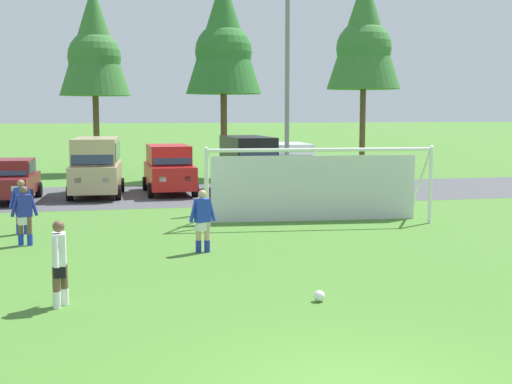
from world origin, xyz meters
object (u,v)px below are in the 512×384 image
at_px(soccer_ball, 319,296).
at_px(parked_car_slot_center_left, 169,169).
at_px(street_lamp, 291,94).
at_px(player_winger_left, 22,207).
at_px(soccer_goal, 316,183).
at_px(parked_car_slot_far_left, 11,180).
at_px(parked_car_slot_left, 97,165).
at_px(parked_car_slot_center_right, 289,165).
at_px(player_midfield_center, 24,216).
at_px(parked_car_slot_center, 248,162).
at_px(player_striker_near, 203,221).
at_px(player_defender_far, 60,264).

distance_m(soccer_ball, parked_car_slot_center_left, 18.42).
xyz_separation_m(soccer_ball, street_lamp, (3.11, 13.70, 4.22)).
relative_size(soccer_ball, street_lamp, 0.03).
bearing_deg(street_lamp, player_winger_left, -153.65).
height_order(soccer_goal, parked_car_slot_far_left, soccer_goal).
bearing_deg(parked_car_slot_left, soccer_ball, -76.23).
xyz_separation_m(player_winger_left, parked_car_slot_center_right, (10.94, 10.03, 0.29)).
xyz_separation_m(player_midfield_center, parked_car_slot_center_left, (4.92, 11.28, 0.29)).
bearing_deg(soccer_ball, parked_car_slot_center_left, 93.99).
distance_m(player_midfield_center, parked_car_slot_center_left, 12.31).
distance_m(soccer_ball, parked_car_slot_left, 18.66).
bearing_deg(soccer_ball, parked_car_slot_center_right, 76.81).
bearing_deg(player_midfield_center, parked_car_slot_center_left, 66.42).
relative_size(parked_car_slot_center_left, parked_car_slot_center_right, 1.00).
bearing_deg(soccer_goal, soccer_ball, -106.67).
relative_size(parked_car_slot_center_left, parked_car_slot_center, 0.95).
relative_size(soccer_goal, parked_car_slot_center_left, 1.63).
relative_size(player_midfield_center, parked_car_slot_far_left, 0.38).
bearing_deg(street_lamp, parked_car_slot_center_right, 75.75).
height_order(parked_car_slot_far_left, parked_car_slot_left, parked_car_slot_left).
distance_m(player_striker_near, parked_car_slot_center, 13.75).
bearing_deg(parked_car_slot_center, parked_car_slot_center_right, 17.80).
height_order(player_winger_left, parked_car_slot_center_left, parked_car_slot_center_left).
height_order(player_midfield_center, parked_car_slot_center, parked_car_slot_center).
distance_m(soccer_goal, parked_car_slot_center_right, 9.80).
relative_size(soccer_ball, player_midfield_center, 0.13).
bearing_deg(player_winger_left, street_lamp, 26.35).
bearing_deg(player_winger_left, parked_car_slot_center_right, 42.52).
bearing_deg(parked_car_slot_center_left, parked_car_slot_center, -0.91).
bearing_deg(parked_car_slot_center_left, soccer_goal, -65.73).
xyz_separation_m(parked_car_slot_left, parked_car_slot_center_left, (3.15, 0.27, -0.23)).
bearing_deg(parked_car_slot_center_right, player_winger_left, -137.48).
relative_size(player_defender_far, parked_car_slot_far_left, 0.38).
height_order(parked_car_slot_center_right, street_lamp, street_lamp).
relative_size(player_striker_near, parked_car_slot_left, 0.33).
relative_size(player_winger_left, parked_car_slot_left, 0.33).
xyz_separation_m(player_midfield_center, parked_car_slot_center, (8.54, 11.22, 0.52)).
bearing_deg(parked_car_slot_far_left, street_lamp, -16.39).
height_order(parked_car_slot_center, parked_car_slot_center_right, parked_car_slot_center).
xyz_separation_m(soccer_goal, parked_car_slot_center_right, (1.66, 9.65, -0.18)).
xyz_separation_m(player_striker_near, street_lamp, (4.68, 8.58, 3.50)).
height_order(soccer_goal, parked_car_slot_center_left, soccer_goal).
bearing_deg(player_midfield_center, player_defender_far, -78.10).
distance_m(soccer_ball, player_striker_near, 5.40).
distance_m(player_striker_near, player_winger_left, 6.23).
xyz_separation_m(soccer_ball, player_striker_near, (-1.57, 5.12, 0.71)).
xyz_separation_m(parked_car_slot_far_left, parked_car_slot_left, (3.39, 1.17, 0.47)).
bearing_deg(parked_car_slot_center, parked_car_slot_center_left, 179.09).
bearing_deg(parked_car_slot_left, player_striker_near, -77.54).
xyz_separation_m(soccer_ball, soccer_goal, (2.79, 9.32, 1.18)).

